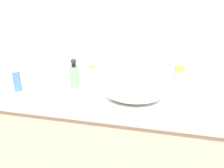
{
  "coord_description": "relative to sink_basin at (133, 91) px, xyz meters",
  "views": [
    {
      "loc": [
        0.55,
        -0.97,
        1.55
      ],
      "look_at": [
        0.24,
        0.38,
        0.98
      ],
      "focal_mm": 39.71,
      "sensor_mm": 36.0,
      "label": 1
    }
  ],
  "objects": [
    {
      "name": "bathroom_wall_rear",
      "position": [
        -0.37,
        0.36,
        0.35
      ],
      "size": [
        6.0,
        0.06,
        2.6
      ],
      "primitive_type": "cube",
      "color": "silver",
      "rests_on": "ground"
    },
    {
      "name": "lotion_bottle",
      "position": [
        0.26,
        0.07,
        0.05
      ],
      "size": [
        0.07,
        0.07,
        0.21
      ],
      "color": "#C9A9CB",
      "rests_on": "vanity_counter"
    },
    {
      "name": "soap_dispenser",
      "position": [
        -0.4,
        0.09,
        0.03
      ],
      "size": [
        0.06,
        0.06,
        0.2
      ],
      "color": "gray",
      "rests_on": "vanity_counter"
    },
    {
      "name": "candle_jar",
      "position": [
        -0.91,
        0.04,
        -0.03
      ],
      "size": [
        0.05,
        0.05,
        0.04
      ],
      "primitive_type": "cylinder",
      "color": "beige",
      "rests_on": "vanity_counter"
    },
    {
      "name": "sink_basin",
      "position": [
        0.0,
        0.0,
        0.0
      ],
      "size": [
        0.35,
        0.28,
        0.1
      ],
      "primitive_type": "ellipsoid",
      "color": "silver",
      "rests_on": "vanity_counter"
    },
    {
      "name": "perfume_bottle",
      "position": [
        -0.74,
        -0.04,
        0.02
      ],
      "size": [
        0.05,
        0.05,
        0.16
      ],
      "color": "#436AA1",
      "rests_on": "vanity_counter"
    },
    {
      "name": "vanity_counter",
      "position": [
        -0.26,
        0.04,
        -0.5
      ],
      "size": [
        1.78,
        0.58,
        0.9
      ],
      "color": "beige",
      "rests_on": "ground"
    },
    {
      "name": "spray_can",
      "position": [
        -0.25,
        0.01,
        0.04
      ],
      "size": [
        0.06,
        0.06,
        0.19
      ],
      "color": "white",
      "rests_on": "vanity_counter"
    },
    {
      "name": "faucet",
      "position": [
        0.0,
        0.15,
        0.03
      ],
      "size": [
        0.03,
        0.13,
        0.14
      ],
      "color": "silver",
      "rests_on": "vanity_counter"
    }
  ]
}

